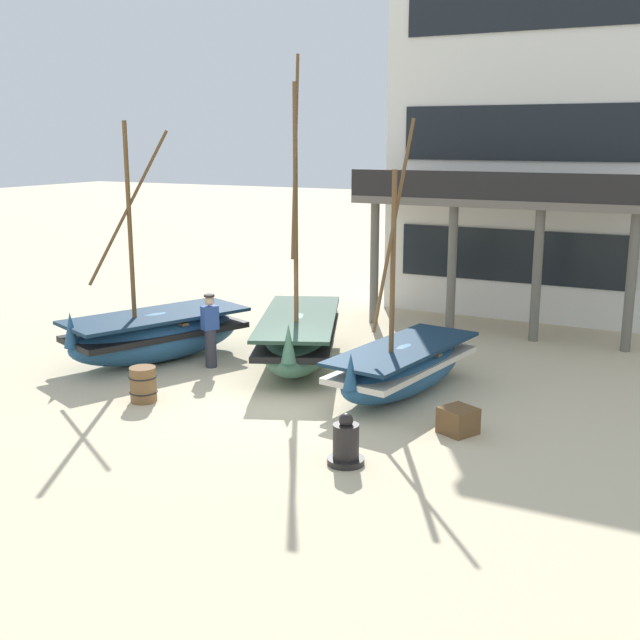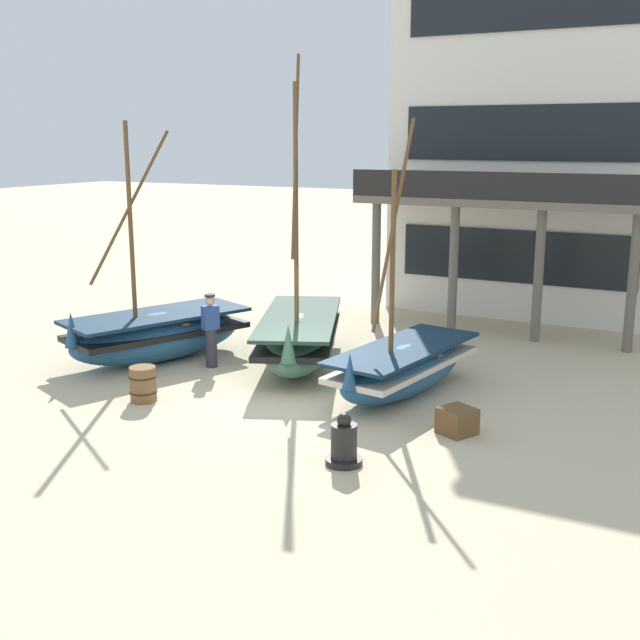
{
  "view_description": "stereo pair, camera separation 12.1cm",
  "coord_description": "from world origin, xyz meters",
  "px_view_note": "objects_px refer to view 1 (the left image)",
  "views": [
    {
      "loc": [
        7.36,
        -13.31,
        5.11
      ],
      "look_at": [
        0.0,
        1.0,
        1.4
      ],
      "focal_mm": 44.62,
      "sensor_mm": 36.0,
      "label": 1
    },
    {
      "loc": [
        7.47,
        -13.25,
        5.11
      ],
      "look_at": [
        0.0,
        1.0,
        1.4
      ],
      "focal_mm": 44.62,
      "sensor_mm": 36.0,
      "label": 2
    }
  ],
  "objects_px": {
    "capstan_winch": "(346,444)",
    "cargo_crate": "(458,421)",
    "fishing_boat_far_right": "(403,367)",
    "wooden_barrel": "(143,384)",
    "harbor_building_main": "(541,134)",
    "fishing_boat_near_left": "(156,335)",
    "fisherman_by_hull": "(210,331)",
    "fishing_boat_centre_large": "(299,337)"
  },
  "relations": [
    {
      "from": "fishing_boat_far_right",
      "to": "cargo_crate",
      "type": "distance_m",
      "value": 2.41
    },
    {
      "from": "harbor_building_main",
      "to": "fisherman_by_hull",
      "type": "bearing_deg",
      "value": -114.87
    },
    {
      "from": "capstan_winch",
      "to": "wooden_barrel",
      "type": "relative_size",
      "value": 1.22
    },
    {
      "from": "fishing_boat_centre_large",
      "to": "harbor_building_main",
      "type": "height_order",
      "value": "harbor_building_main"
    },
    {
      "from": "fishing_boat_near_left",
      "to": "fishing_boat_far_right",
      "type": "xyz_separation_m",
      "value": [
        6.02,
        0.36,
        -0.07
      ]
    },
    {
      "from": "fishing_boat_near_left",
      "to": "cargo_crate",
      "type": "relative_size",
      "value": 9.74
    },
    {
      "from": "fishing_boat_near_left",
      "to": "fishing_boat_far_right",
      "type": "distance_m",
      "value": 6.03
    },
    {
      "from": "fishing_boat_far_right",
      "to": "cargo_crate",
      "type": "height_order",
      "value": "fishing_boat_far_right"
    },
    {
      "from": "capstan_winch",
      "to": "fishing_boat_far_right",
      "type": "bearing_deg",
      "value": 97.84
    },
    {
      "from": "fishing_boat_centre_large",
      "to": "fisherman_by_hull",
      "type": "bearing_deg",
      "value": -146.09
    },
    {
      "from": "capstan_winch",
      "to": "wooden_barrel",
      "type": "height_order",
      "value": "capstan_winch"
    },
    {
      "from": "fishing_boat_centre_large",
      "to": "wooden_barrel",
      "type": "height_order",
      "value": "fishing_boat_centre_large"
    },
    {
      "from": "fishing_boat_near_left",
      "to": "cargo_crate",
      "type": "bearing_deg",
      "value": -9.61
    },
    {
      "from": "capstan_winch",
      "to": "cargo_crate",
      "type": "bearing_deg",
      "value": 61.02
    },
    {
      "from": "fishing_boat_centre_large",
      "to": "cargo_crate",
      "type": "distance_m",
      "value": 5.29
    },
    {
      "from": "cargo_crate",
      "to": "fishing_boat_far_right",
      "type": "bearing_deg",
      "value": 135.56
    },
    {
      "from": "fishing_boat_centre_large",
      "to": "harbor_building_main",
      "type": "xyz_separation_m",
      "value": [
        3.2,
        9.38,
        4.55
      ]
    },
    {
      "from": "fishing_boat_near_left",
      "to": "fishing_boat_centre_large",
      "type": "xyz_separation_m",
      "value": [
        3.12,
        1.25,
        0.02
      ]
    },
    {
      "from": "fisherman_by_hull",
      "to": "harbor_building_main",
      "type": "xyz_separation_m",
      "value": [
        4.87,
        10.5,
        4.36
      ]
    },
    {
      "from": "fishing_boat_near_left",
      "to": "fisherman_by_hull",
      "type": "distance_m",
      "value": 1.47
    },
    {
      "from": "fishing_boat_far_right",
      "to": "harbor_building_main",
      "type": "distance_m",
      "value": 11.27
    },
    {
      "from": "fishing_boat_far_right",
      "to": "wooden_barrel",
      "type": "bearing_deg",
      "value": -146.95
    },
    {
      "from": "fishing_boat_near_left",
      "to": "wooden_barrel",
      "type": "bearing_deg",
      "value": -56.28
    },
    {
      "from": "cargo_crate",
      "to": "harbor_building_main",
      "type": "xyz_separation_m",
      "value": [
        -1.41,
        11.94,
        4.96
      ]
    },
    {
      "from": "capstan_winch",
      "to": "harbor_building_main",
      "type": "relative_size",
      "value": 0.08
    },
    {
      "from": "cargo_crate",
      "to": "harbor_building_main",
      "type": "bearing_deg",
      "value": 96.72
    },
    {
      "from": "cargo_crate",
      "to": "fishing_boat_near_left",
      "type": "bearing_deg",
      "value": 170.39
    },
    {
      "from": "capstan_winch",
      "to": "cargo_crate",
      "type": "relative_size",
      "value": 1.52
    },
    {
      "from": "fishing_boat_near_left",
      "to": "fishing_boat_centre_large",
      "type": "bearing_deg",
      "value": 21.9
    },
    {
      "from": "harbor_building_main",
      "to": "capstan_winch",
      "type": "bearing_deg",
      "value": -89.08
    },
    {
      "from": "capstan_winch",
      "to": "fishing_boat_near_left",
      "type": "bearing_deg",
      "value": 152.26
    },
    {
      "from": "fishing_boat_far_right",
      "to": "fisherman_by_hull",
      "type": "distance_m",
      "value": 4.58
    },
    {
      "from": "fishing_boat_far_right",
      "to": "capstan_winch",
      "type": "xyz_separation_m",
      "value": [
        0.52,
        -3.8,
        -0.22
      ]
    },
    {
      "from": "wooden_barrel",
      "to": "harbor_building_main",
      "type": "height_order",
      "value": "harbor_building_main"
    },
    {
      "from": "wooden_barrel",
      "to": "cargo_crate",
      "type": "distance_m",
      "value": 6.18
    },
    {
      "from": "fishing_boat_far_right",
      "to": "fisherman_by_hull",
      "type": "bearing_deg",
      "value": -177.11
    },
    {
      "from": "fishing_boat_near_left",
      "to": "fishing_boat_centre_large",
      "type": "relative_size",
      "value": 0.8
    },
    {
      "from": "fishing_boat_near_left",
      "to": "capstan_winch",
      "type": "height_order",
      "value": "fishing_boat_near_left"
    },
    {
      "from": "wooden_barrel",
      "to": "fishing_boat_centre_large",
      "type": "bearing_deg",
      "value": 68.57
    },
    {
      "from": "fishing_boat_centre_large",
      "to": "fishing_boat_far_right",
      "type": "distance_m",
      "value": 3.04
    },
    {
      "from": "fisherman_by_hull",
      "to": "cargo_crate",
      "type": "bearing_deg",
      "value": -12.94
    },
    {
      "from": "fishing_boat_centre_large",
      "to": "wooden_barrel",
      "type": "distance_m",
      "value": 4.02
    }
  ]
}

